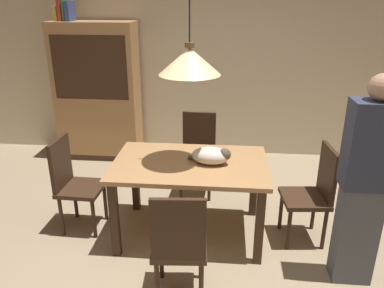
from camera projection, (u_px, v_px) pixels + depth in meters
name	position (u px, v px, depth m)	size (l,w,h in m)	color
ground	(184.00, 267.00, 3.25)	(10.00, 10.00, 0.00)	#998466
back_wall	(205.00, 51.00, 5.17)	(6.40, 0.10, 2.90)	beige
dining_table	(190.00, 172.00, 3.49)	(1.40, 0.90, 0.75)	#A87A4C
chair_near_front	(179.00, 243.00, 2.73)	(0.43, 0.43, 0.93)	#382316
chair_far_back	(198.00, 150.00, 4.35)	(0.42, 0.42, 0.93)	#382316
chair_right_side	(314.00, 191.00, 3.45)	(0.44, 0.44, 0.93)	#382316
chair_left_side	(73.00, 180.00, 3.64)	(0.41, 0.41, 0.93)	#382316
cat_sleeping	(212.00, 156.00, 3.40)	(0.39, 0.25, 0.16)	beige
pendant_lamp	(190.00, 61.00, 3.12)	(0.52, 0.52, 1.30)	beige
hutch_bookcase	(98.00, 95.00, 5.19)	(1.12, 0.45, 1.85)	#A87A4C
book_yellow_short	(58.00, 13.00, 4.84)	(0.04, 0.20, 0.18)	gold
book_red_tall	(62.00, 9.00, 4.82)	(0.04, 0.22, 0.28)	#B73833
book_green_slim	(66.00, 10.00, 4.82)	(0.03, 0.20, 0.26)	#427A4C
book_blue_wide	(70.00, 11.00, 4.82)	(0.06, 0.24, 0.24)	#384C93
person_standing	(365.00, 185.00, 2.83)	(0.36, 0.22, 1.68)	#4C515B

